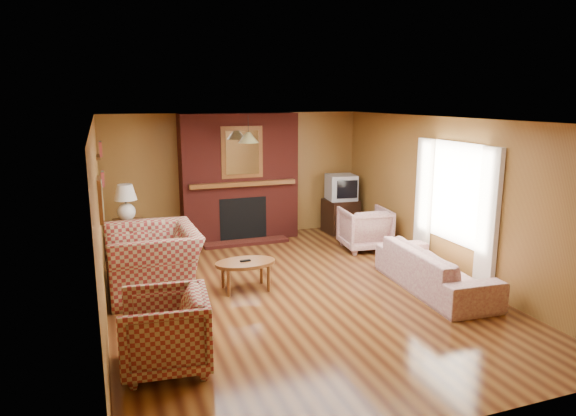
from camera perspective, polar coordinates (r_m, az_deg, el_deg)
name	(u,v)px	position (r m, az deg, el deg)	size (l,w,h in m)	color
floor	(295,292)	(7.32, 0.75, -9.32)	(6.50, 6.50, 0.00)	#3F1D0D
ceiling	(295,119)	(6.82, 0.81, 9.81)	(6.50, 6.50, 0.00)	silver
wall_back	(236,175)	(10.03, -5.81, 3.61)	(6.50, 6.50, 0.00)	olive
wall_front	(443,292)	(4.21, 16.79, -8.96)	(6.50, 6.50, 0.00)	olive
wall_left	(100,224)	(6.54, -20.18, -1.68)	(6.50, 6.50, 0.00)	olive
wall_right	(448,197)	(8.18, 17.40, 1.17)	(6.50, 6.50, 0.00)	olive
fireplace	(239,178)	(9.78, -5.43, 3.29)	(2.20, 0.82, 2.40)	#4F1611
window_right	(454,204)	(8.01, 17.95, 0.38)	(0.10, 1.85, 2.00)	beige
bookshelf	(101,166)	(8.33, -20.06, 4.44)	(0.09, 0.55, 0.71)	brown
botanical_print	(101,200)	(6.18, -20.10, 0.87)	(0.05, 0.40, 0.50)	brown
pendant_light	(248,138)	(9.02, -4.42, 7.81)	(0.36, 0.36, 0.48)	black
plaid_loveseat	(153,260)	(7.44, -14.76, -5.65)	(1.40, 1.22, 0.91)	maroon
plaid_armchair	(165,331)	(5.41, -13.52, -13.18)	(0.85, 0.87, 0.79)	maroon
floral_sofa	(435,269)	(7.60, 15.97, -6.53)	(2.10, 0.82, 0.61)	beige
floral_armchair	(365,228)	(9.33, 8.52, -2.27)	(0.81, 0.83, 0.75)	beige
coffee_table	(245,265)	(7.31, -4.75, -6.33)	(0.86, 0.53, 0.44)	brown
side_table	(128,239)	(9.13, -17.32, -3.33)	(0.49, 0.49, 0.65)	brown
table_lamp	(126,201)	(8.99, -17.59, 0.79)	(0.37, 0.37, 0.62)	white
tv_stand	(341,216)	(10.46, 5.86, -0.85)	(0.62, 0.56, 0.67)	black
crt_tv	(341,187)	(10.34, 5.94, 2.31)	(0.61, 0.60, 0.50)	#A4A6AC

